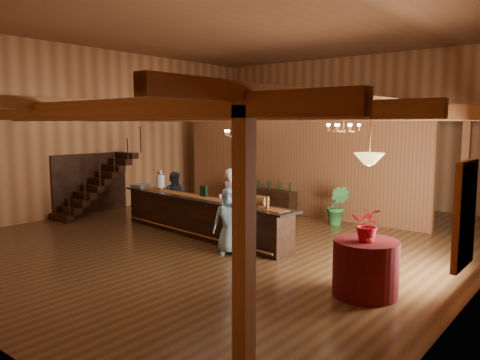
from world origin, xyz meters
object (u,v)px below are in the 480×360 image
Objects in this scene: beverage_dispenser at (160,180)px; bartender at (232,201)px; guest at (229,221)px; chandelier_right at (344,127)px; raffle_drum at (262,201)px; backbar_shelf at (259,200)px; chandelier_left at (239,133)px; staff_second at (174,197)px; tasting_bar at (201,216)px; pendant_lamp at (369,159)px; floor_plant at (337,206)px; round_table at (365,268)px.

bartender is at bearing 9.60° from beverage_dispenser.
chandelier_right is at bearing 19.21° from guest.
raffle_drum is (4.16, -0.59, -0.11)m from beverage_dispenser.
backbar_shelf is 3.64× the size of chandelier_left.
guest is (-0.55, -0.52, -0.45)m from raffle_drum.
bartender is at bearing 99.06° from guest.
beverage_dispenser is at bearing 54.01° from staff_second.
tasting_bar is 4.05× the size of staff_second.
pendant_lamp is (5.28, -1.40, 1.87)m from tasting_bar.
floor_plant is at bearing 63.36° from tasting_bar.
round_table is at bearing -58.08° from floor_plant.
chandelier_right is at bearing 9.58° from beverage_dispenser.
tasting_bar is 2.39m from raffle_drum.
guest is (-3.57, 0.56, 0.28)m from round_table.
chandelier_left reaches higher than round_table.
tasting_bar reaches higher than backbar_shelf.
raffle_drum reaches higher than round_table.
backbar_shelf is at bearing 108.80° from tasting_bar.
staff_second is at bearing 126.66° from guest.
guest is (2.49, -4.51, 0.36)m from backbar_shelf.
round_table is at bearing -55.63° from chandelier_right.
backbar_shelf is 1.88× the size of staff_second.
chandelier_left is at bearing 173.47° from staff_second.
staff_second reaches higher than tasting_bar.
raffle_drum is at bearing 14.31° from guest.
raffle_drum is at bearing -48.48° from backbar_shelf.
tasting_bar is at bearing 172.04° from raffle_drum.
backbar_shelf is 1.62× the size of bartender.
round_table is 0.73× the size of staff_second.
raffle_drum is (2.26, -0.32, 0.69)m from tasting_bar.
backbar_shelf is 7.90m from round_table.
pendant_lamp reaches higher than guest.
pendant_lamp is at bearing -29.15° from chandelier_left.
chandelier_right is at bearing 50.29° from raffle_drum.
tasting_bar is at bearing -161.31° from chandelier_right.
tasting_bar is 3.75m from backbar_shelf.
beverage_dispenser is 0.39× the size of guest.
pendant_lamp is at bearing -13.12° from beverage_dispenser.
guest reaches higher than tasting_bar.
chandelier_right is 3.17m from pendant_lamp.
staff_second is (-7.10, 2.14, 0.28)m from round_table.
bartender is (0.39, -0.80, -1.83)m from chandelier_left.
raffle_drum is at bearing -40.01° from chandelier_left.
chandelier_right is 3.65m from bartender.
pendant_lamp is (7.18, -1.67, 1.08)m from beverage_dispenser.
floor_plant is (0.56, 4.28, -0.18)m from guest.
guest is at bearing -17.21° from beverage_dispenser.
guest is at bearing -19.45° from tasting_bar.
chandelier_right is (-1.77, 2.59, 2.42)m from round_table.
floor_plant is at bearing 121.92° from round_table.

